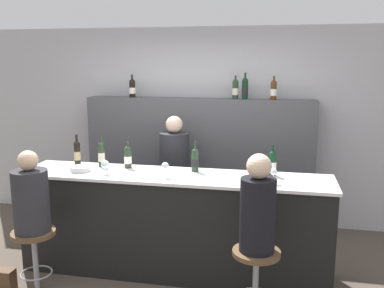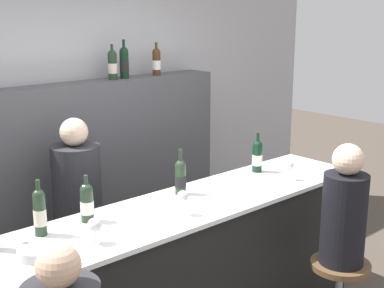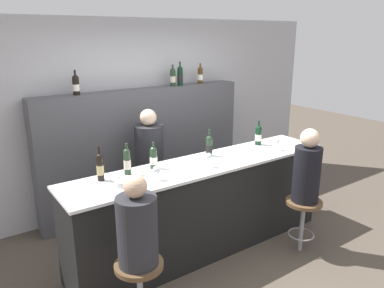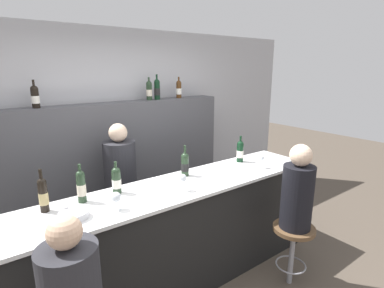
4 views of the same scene
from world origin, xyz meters
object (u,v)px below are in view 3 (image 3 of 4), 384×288
object	(u,v)px
wine_bottle_counter_2	(154,157)
bartender	(150,173)
wine_bottle_counter_0	(100,167)
wine_bottle_backbar_3	(200,75)
wine_bottle_backbar_2	(180,76)
bar_stool_left	(139,277)
guest_seated_right	(307,170)
wine_bottle_counter_1	(127,161)
wine_bottle_backbar_0	(76,85)
wine_bottle_counter_4	(258,135)
bar_stool_right	(303,211)
metal_bowl	(126,182)
wine_bottle_counter_3	(209,145)
guest_seated_left	(137,227)
wine_glass_1	(209,157)
wine_bottle_backbar_1	(173,77)
wine_glass_0	(157,170)
wine_glass_2	(277,142)

from	to	relation	value
wine_bottle_counter_2	bartender	size ratio (longest dim) A/B	0.19
wine_bottle_counter_0	wine_bottle_backbar_3	size ratio (longest dim) A/B	1.16
wine_bottle_backbar_2	bar_stool_left	size ratio (longest dim) A/B	0.53
wine_bottle_backbar_2	guest_seated_right	distance (m)	2.23
wine_bottle_counter_1	bar_stool_left	distance (m)	1.14
wine_bottle_backbar_0	wine_bottle_counter_4	bearing A→B (deg)	-32.80
wine_bottle_backbar_3	bar_stool_left	bearing A→B (deg)	-135.84
bartender	wine_bottle_backbar_0	bearing A→B (deg)	144.31
bar_stool_left	bar_stool_right	world-z (taller)	same
metal_bowl	wine_bottle_counter_2	bearing A→B (deg)	28.81
guest_seated_right	bartender	xyz separation A→B (m)	(-1.08, 1.55, -0.29)
wine_bottle_counter_2	wine_bottle_backbar_0	world-z (taller)	wine_bottle_backbar_0
bartender	metal_bowl	bearing A→B (deg)	-128.98
wine_bottle_backbar_3	bar_stool_left	size ratio (longest dim) A/B	0.47
bar_stool_left	wine_bottle_counter_3	bearing A→B (deg)	31.90
guest_seated_left	bar_stool_right	xyz separation A→B (m)	(2.04, 0.00, -0.45)
wine_glass_1	guest_seated_right	xyz separation A→B (m)	(0.92, -0.54, -0.17)
wine_bottle_counter_2	wine_bottle_backbar_3	xyz separation A→B (m)	(1.47, 1.20, 0.65)
wine_bottle_counter_1	bartender	bearing A→B (deg)	48.26
bar_stool_right	guest_seated_right	distance (m)	0.49
wine_bottle_counter_3	wine_bottle_backbar_2	distance (m)	1.42
wine_bottle_backbar_1	wine_glass_1	bearing A→B (deg)	-108.94
bar_stool_left	wine_bottle_backbar_1	bearing A→B (deg)	51.38
wine_glass_0	bar_stool_left	distance (m)	0.98
guest_seated_left	wine_glass_2	bearing A→B (deg)	14.21
wine_bottle_backbar_2	bar_stool_right	world-z (taller)	wine_bottle_backbar_2
wine_bottle_counter_0	bartender	xyz separation A→B (m)	(0.91, 0.71, -0.49)
wine_glass_0	wine_glass_1	size ratio (longest dim) A/B	0.93
bar_stool_left	guest_seated_left	world-z (taller)	guest_seated_left
wine_bottle_backbar_1	wine_bottle_counter_1	bearing A→B (deg)	-137.33
guest_seated_right	bartender	size ratio (longest dim) A/B	0.54
wine_bottle_counter_1	guest_seated_right	distance (m)	1.92
bar_stool_right	wine_bottle_backbar_3	bearing A→B (deg)	88.29
wine_bottle_counter_0	bar_stool_right	size ratio (longest dim) A/B	0.54
wine_bottle_backbar_0	bartender	xyz separation A→B (m)	(0.69, -0.49, -1.12)
wine_bottle_backbar_0	wine_bottle_backbar_2	world-z (taller)	wine_bottle_backbar_2
wine_glass_1	wine_glass_2	world-z (taller)	wine_glass_1
wine_glass_0	wine_glass_2	bearing A→B (deg)	0.00
wine_bottle_counter_2	guest_seated_left	distance (m)	1.07
wine_bottle_backbar_0	guest_seated_right	world-z (taller)	wine_bottle_backbar_0
wine_bottle_counter_4	wine_bottle_backbar_2	bearing A→B (deg)	107.71
wine_glass_0	wine_glass_1	bearing A→B (deg)	0.00
wine_bottle_backbar_2	wine_bottle_backbar_0	bearing A→B (deg)	-180.00
wine_glass_2	bartender	bearing A→B (deg)	139.93
wine_bottle_counter_0	wine_bottle_backbar_0	bearing A→B (deg)	79.46
wine_bottle_counter_1	metal_bowl	xyz separation A→B (m)	(-0.13, -0.24, -0.11)
wine_glass_0	bartender	xyz separation A→B (m)	(0.46, 1.00, -0.45)
wine_bottle_counter_4	guest_seated_left	distance (m)	2.30
wine_bottle_counter_4	wine_bottle_backbar_1	xyz separation A→B (m)	(-0.50, 1.20, 0.64)
guest_seated_right	wine_glass_0	bearing A→B (deg)	160.56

